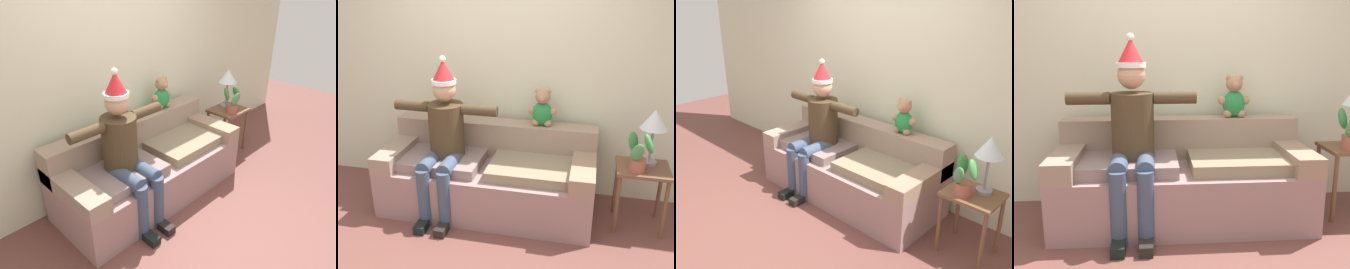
% 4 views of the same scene
% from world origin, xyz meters
% --- Properties ---
extents(back_wall, '(7.00, 0.10, 2.70)m').
position_xyz_m(back_wall, '(0.00, 1.55, 1.35)').
color(back_wall, beige).
rests_on(back_wall, ground_plane).
extents(couch, '(2.09, 0.87, 0.83)m').
position_xyz_m(couch, '(0.00, 1.03, 0.34)').
color(couch, gray).
rests_on(couch, ground_plane).
extents(person_seated, '(1.02, 0.77, 1.55)m').
position_xyz_m(person_seated, '(-0.40, 0.87, 0.79)').
color(person_seated, '#43331F').
rests_on(person_seated, ground_plane).
extents(teddy_bear, '(0.29, 0.17, 0.38)m').
position_xyz_m(teddy_bear, '(0.48, 1.30, 1.00)').
color(teddy_bear, '#24853F').
rests_on(teddy_bear, couch).
extents(side_table, '(0.47, 0.41, 0.61)m').
position_xyz_m(side_table, '(1.46, 1.00, 0.49)').
color(side_table, brown).
rests_on(side_table, ground_plane).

